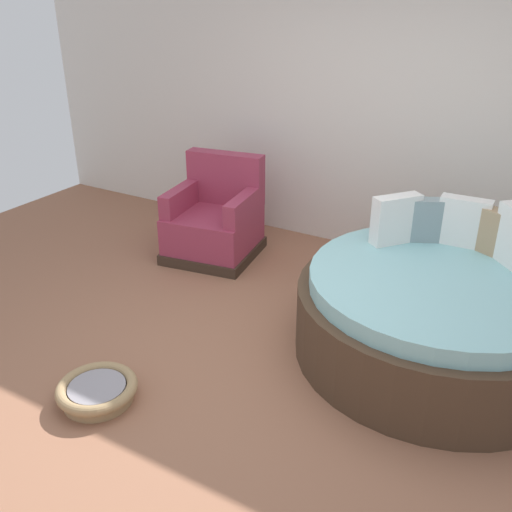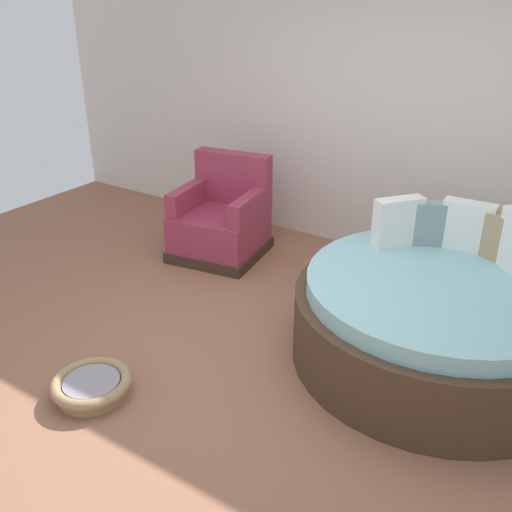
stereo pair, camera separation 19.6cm
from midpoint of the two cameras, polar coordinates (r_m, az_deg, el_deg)
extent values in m
cube|color=#936047|center=(4.04, -1.67, -10.98)|extent=(8.00, 8.00, 0.02)
cube|color=silver|center=(5.42, 11.70, 16.13)|extent=(8.00, 0.12, 3.11)
cylinder|color=#473323|center=(4.18, 16.24, -6.40)|extent=(1.95, 1.95, 0.50)
cylinder|color=#8CC6CC|center=(4.03, 16.77, -2.62)|extent=(1.80, 1.80, 0.12)
cube|color=tan|center=(4.36, 22.03, 1.99)|extent=(0.35, 0.25, 0.33)
cube|color=white|center=(4.45, 18.82, 3.23)|extent=(0.37, 0.13, 0.36)
cube|color=gray|center=(4.46, 15.68, 3.46)|extent=(0.35, 0.25, 0.33)
cube|color=white|center=(4.36, 12.53, 3.58)|extent=(0.32, 0.36, 0.37)
cube|color=#38281E|center=(5.56, -5.22, 0.54)|extent=(0.91, 0.91, 0.10)
cube|color=#99334C|center=(5.48, -5.31, 2.63)|extent=(0.87, 0.87, 0.34)
cube|color=#99334C|center=(5.59, -4.07, 7.76)|extent=(0.78, 0.27, 0.50)
cube|color=#99334C|center=(5.52, -8.42, 5.77)|extent=(0.22, 0.69, 0.22)
cube|color=#99334C|center=(5.24, -2.29, 4.96)|extent=(0.22, 0.69, 0.22)
cylinder|color=#9E7F56|center=(3.89, -16.91, -13.24)|extent=(0.44, 0.44, 0.06)
torus|color=#9E7F56|center=(3.85, -17.03, -12.49)|extent=(0.51, 0.51, 0.07)
cylinder|color=gray|center=(3.85, -17.01, -12.60)|extent=(0.36, 0.36, 0.05)
camera|label=1|loc=(0.10, -91.31, -0.63)|focal=40.11mm
camera|label=2|loc=(0.10, 88.69, 0.63)|focal=40.11mm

